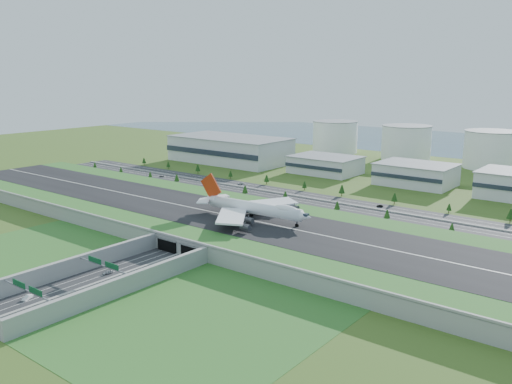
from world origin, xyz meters
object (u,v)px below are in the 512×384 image
Objects in this scene: boeing_747 at (253,208)px; car_5 at (380,206)px; car_0 at (107,272)px; car_2 at (155,271)px; car_1 at (27,297)px; fuel_tank_a at (335,137)px; car_4 at (162,176)px; car_7 at (241,183)px; car_3 at (32,316)px.

boeing_747 is 105.44m from car_5.
car_0 is 21.36m from car_2.
car_1 is at bearing -18.11° from car_5.
car_5 is at bearing -53.07° from fuel_tank_a.
car_4 is 76.55m from car_7.
car_3 is (17.63, -8.02, -0.05)m from car_1.
car_7 is at bearing 119.44° from car_0.
car_2 is 1.01× the size of car_3.
car_1 is 1.25× the size of car_4.
car_0 is at bearing -54.39° from car_3.
boeing_747 is at bearing -71.76° from car_3.
car_2 is at bearing -73.87° from car_3.
car_0 is 208.89m from car_7.
car_1 is 54.46m from car_2.
car_0 is at bearing -100.60° from boeing_747.
fuel_tank_a reaches higher than car_0.
fuel_tank_a is 9.05× the size of car_7.
fuel_tank_a reaches higher than car_2.
car_4 is at bearing -27.96° from car_2.
car_0 is 1.13× the size of car_5.
boeing_747 is 13.73× the size of car_7.
fuel_tank_a is 450.55m from car_1.
car_0 is 37.43m from car_1.
car_3 is at bearing -64.28° from car_0.
car_5 is 122.94m from car_7.
car_1 reaches higher than car_4.
car_0 is 0.89× the size of car_3.
fuel_tank_a reaches higher than car_5.
boeing_747 is 93.81m from car_0.
car_1 is at bearing -8.07° from car_3.
car_3 is 1.27× the size of car_5.
car_2 is 234.23m from car_4.
car_5 is (30.15, 100.09, -13.78)m from boeing_747.
car_2 is 59.45m from car_3.
car_1 reaches higher than car_2.
fuel_tank_a is at bearing 112.41° from car_0.
fuel_tank_a is 0.66× the size of boeing_747.
fuel_tank_a is at bearing -150.50° from car_5.
fuel_tank_a is at bearing -35.35° from car_4.
car_1 is 233.64m from car_5.
boeing_747 is at bearing -67.81° from fuel_tank_a.
fuel_tank_a is 229.78m from car_4.
car_0 is at bearing 1.98° from car_7.
car_2 is 1.28× the size of car_5.
car_7 is (-92.79, 100.27, -13.69)m from boeing_747.
boeing_747 reaches higher than car_2.
car_4 is (-166.95, 81.31, -13.80)m from boeing_747.
car_0 is 1.20× the size of car_4.
car_0 is 0.89× the size of car_2.
car_5 is at bearing -83.22° from car_2.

